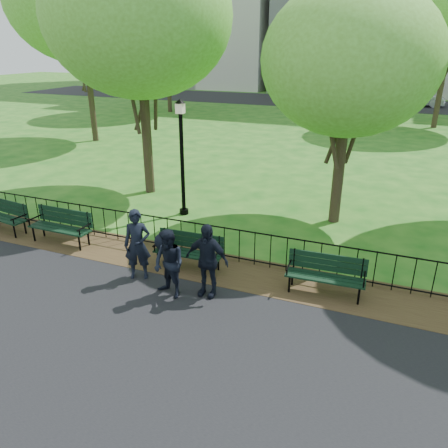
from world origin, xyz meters
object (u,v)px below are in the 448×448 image
at_px(park_bench_right_a, 326,270).
at_px(tree_near_e, 350,60).
at_px(person_right, 207,260).
at_px(lamppost, 182,154).
at_px(park_bench_left_a, 62,222).
at_px(person_left, 137,245).
at_px(tree_far_w, 165,5).
at_px(tree_near_w, 138,16).
at_px(taxi, 301,95).
at_px(sedan_silver, 419,98).
at_px(person_mid, 169,264).
at_px(park_bench_left_b, 4,212).
at_px(park_bench_main, 177,245).

height_order(park_bench_right_a, tree_near_e, tree_near_e).
bearing_deg(tree_near_e, person_right, -109.38).
relative_size(lamppost, person_right, 2.16).
height_order(park_bench_left_a, person_left, person_left).
bearing_deg(park_bench_left_a, person_left, -16.22).
height_order(tree_far_w, person_right, tree_far_w).
height_order(tree_near_w, tree_far_w, tree_far_w).
distance_m(tree_far_w, taxi, 14.19).
bearing_deg(tree_near_w, lamppost, -35.59).
distance_m(park_bench_left_a, lamppost, 4.03).
bearing_deg(person_left, tree_far_w, 93.45).
height_order(person_left, sedan_silver, person_left).
bearing_deg(tree_near_e, sedan_silver, 84.99).
distance_m(tree_near_e, person_mid, 7.36).
height_order(park_bench_left_a, sedan_silver, sedan_silver).
bearing_deg(park_bench_left_b, sedan_silver, 78.57).
relative_size(tree_near_w, person_right, 5.11).
distance_m(park_bench_left_b, sedan_silver, 35.43).
height_order(park_bench_left_b, park_bench_right_a, park_bench_left_b).
bearing_deg(tree_near_e, person_mid, -114.57).
height_order(park_bench_right_a, sedan_silver, sedan_silver).
bearing_deg(person_left, park_bench_left_a, 139.68).
bearing_deg(sedan_silver, park_bench_left_b, 163.14).
bearing_deg(person_right, person_left, 178.13).
relative_size(lamppost, tree_near_e, 0.53).
xyz_separation_m(tree_near_w, tree_far_w, (-8.97, 18.00, 1.71)).
bearing_deg(park_bench_left_b, park_bench_main, 5.76).
height_order(lamppost, tree_near_e, tree_near_e).
relative_size(park_bench_left_b, tree_far_w, 0.16).
height_order(tree_near_e, person_left, tree_near_e).
relative_size(person_mid, sedan_silver, 0.37).
relative_size(park_bench_right_a, taxi, 0.44).
height_order(park_bench_left_b, tree_far_w, tree_far_w).
bearing_deg(tree_far_w, lamppost, -60.31).
relative_size(park_bench_right_a, lamppost, 0.48).
bearing_deg(person_left, park_bench_main, 30.63).
distance_m(park_bench_right_a, person_right, 2.59).
distance_m(lamppost, tree_far_w, 23.22).
bearing_deg(taxi, tree_near_e, -169.30).
distance_m(lamppost, taxi, 28.85).
bearing_deg(tree_near_w, tree_near_e, -3.21).
bearing_deg(park_bench_right_a, sedan_silver, 83.83).
bearing_deg(park_bench_right_a, lamppost, 145.58).
relative_size(tree_near_e, taxi, 1.72).
bearing_deg(person_right, park_bench_main, 144.66).
distance_m(park_bench_right_a, person_mid, 3.38).
xyz_separation_m(tree_far_w, taxi, (8.39, 9.12, -6.90)).
height_order(person_left, person_mid, person_left).
xyz_separation_m(park_bench_main, tree_far_w, (-12.63, 22.84, 6.98)).
distance_m(lamppost, person_right, 5.07).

